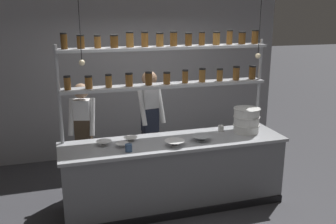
% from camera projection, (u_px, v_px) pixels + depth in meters
% --- Properties ---
extents(ground_plane, '(40.00, 40.00, 0.00)m').
position_uv_depth(ground_plane, '(174.00, 204.00, 5.11)').
color(ground_plane, '#3D3D42').
extents(back_wall, '(5.35, 0.12, 2.81)m').
position_uv_depth(back_wall, '(138.00, 77.00, 6.72)').
color(back_wall, '#939399').
rests_on(back_wall, ground_plane).
extents(prep_counter, '(2.95, 0.76, 0.92)m').
position_uv_depth(prep_counter, '(174.00, 173.00, 4.99)').
color(prep_counter, gray).
rests_on(prep_counter, ground_plane).
extents(spice_shelf_unit, '(2.83, 0.28, 2.30)m').
position_uv_depth(spice_shelf_unit, '(168.00, 67.00, 4.94)').
color(spice_shelf_unit, '#ADAFB5').
rests_on(spice_shelf_unit, ground_plane).
extents(chef_left, '(0.41, 0.34, 1.61)m').
position_uv_depth(chef_left, '(84.00, 132.00, 5.22)').
color(chef_left, black).
rests_on(chef_left, ground_plane).
extents(chef_center, '(0.40, 0.32, 1.73)m').
position_uv_depth(chef_center, '(150.00, 120.00, 5.49)').
color(chef_center, black).
rests_on(chef_center, ground_plane).
extents(container_stack, '(0.36, 0.36, 0.35)m').
position_uv_depth(container_stack, '(246.00, 120.00, 5.16)').
color(container_stack, white).
rests_on(container_stack, prep_counter).
extents(prep_bowl_near_left, '(0.19, 0.19, 0.05)m').
position_uv_depth(prep_bowl_near_left, '(104.00, 143.00, 4.70)').
color(prep_bowl_near_left, white).
rests_on(prep_bowl_near_left, prep_counter).
extents(prep_bowl_center_front, '(0.26, 0.26, 0.07)m').
position_uv_depth(prep_bowl_center_front, '(175.00, 143.00, 4.67)').
color(prep_bowl_center_front, white).
rests_on(prep_bowl_center_front, prep_counter).
extents(prep_bowl_center_back, '(0.26, 0.26, 0.07)m').
position_uv_depth(prep_bowl_center_back, '(201.00, 138.00, 4.85)').
color(prep_bowl_center_back, '#B2B7BC').
rests_on(prep_bowl_center_back, prep_counter).
extents(prep_bowl_near_right, '(0.18, 0.18, 0.05)m').
position_uv_depth(prep_bowl_near_right, '(131.00, 139.00, 4.85)').
color(prep_bowl_near_right, silver).
rests_on(prep_bowl_near_right, prep_counter).
extents(prep_bowl_far_left, '(0.17, 0.17, 0.05)m').
position_uv_depth(prep_bowl_far_left, '(122.00, 145.00, 4.64)').
color(prep_bowl_far_left, white).
rests_on(prep_bowl_far_left, prep_counter).
extents(serving_cup_front, '(0.08, 0.08, 0.09)m').
position_uv_depth(serving_cup_front, '(129.00, 148.00, 4.48)').
color(serving_cup_front, '#334C70').
rests_on(serving_cup_front, prep_counter).
extents(serving_cup_by_board, '(0.08, 0.08, 0.09)m').
position_uv_depth(serving_cup_by_board, '(221.00, 128.00, 5.23)').
color(serving_cup_by_board, silver).
rests_on(serving_cup_by_board, prep_counter).
extents(pendant_light_row, '(2.34, 0.07, 0.81)m').
position_uv_depth(pendant_light_row, '(176.00, 55.00, 4.59)').
color(pendant_light_row, black).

